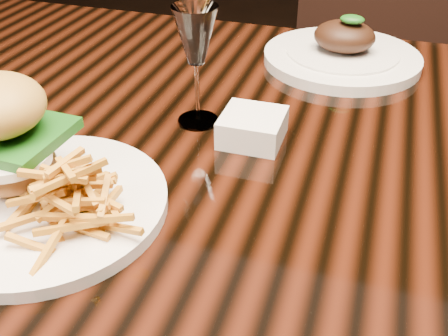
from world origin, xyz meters
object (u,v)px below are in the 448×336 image
(dining_table, at_px, (257,192))
(wine_glass, at_px, (196,40))
(far_dish, at_px, (342,54))
(chair_far, at_px, (370,56))
(burger_plate, at_px, (34,172))

(dining_table, xyz_separation_m, wine_glass, (-0.10, 0.03, 0.19))
(far_dish, height_order, chair_far, chair_far)
(burger_plate, bearing_deg, far_dish, 77.69)
(wine_glass, distance_m, chair_far, 0.94)
(wine_glass, bearing_deg, burger_plate, -112.29)
(chair_far, bearing_deg, dining_table, -97.24)
(far_dish, bearing_deg, dining_table, -102.75)
(burger_plate, height_order, chair_far, chair_far)
(burger_plate, xyz_separation_m, far_dish, (0.26, 0.50, -0.03))
(dining_table, xyz_separation_m, far_dish, (0.07, 0.30, 0.09))
(dining_table, distance_m, burger_plate, 0.30)
(dining_table, bearing_deg, far_dish, 77.25)
(dining_table, height_order, wine_glass, wine_glass)
(burger_plate, height_order, far_dish, burger_plate)
(burger_plate, bearing_deg, dining_table, 61.22)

